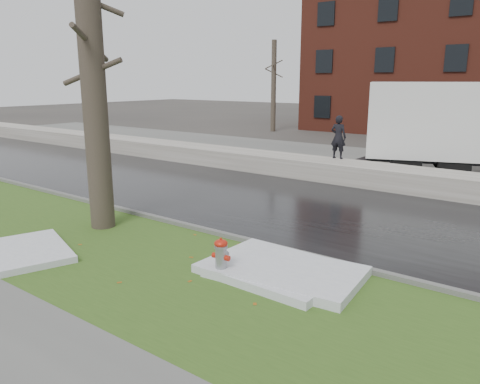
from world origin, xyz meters
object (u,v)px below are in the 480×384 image
Objects in this scene: box_truck at (478,128)px; worker at (338,137)px; tree at (93,75)px; fire_hydrant at (221,256)px.

box_truck is 5.26m from worker.
tree is 14.17m from box_truck.
tree reaches higher than box_truck.
tree is 10.00m from worker.
fire_hydrant is 0.10× the size of tree.
tree reaches higher than fire_hydrant.
tree reaches higher than worker.
tree is at bearing 74.89° from worker.
box_truck reaches higher than fire_hydrant.
worker is at bearing 98.51° from fire_hydrant.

